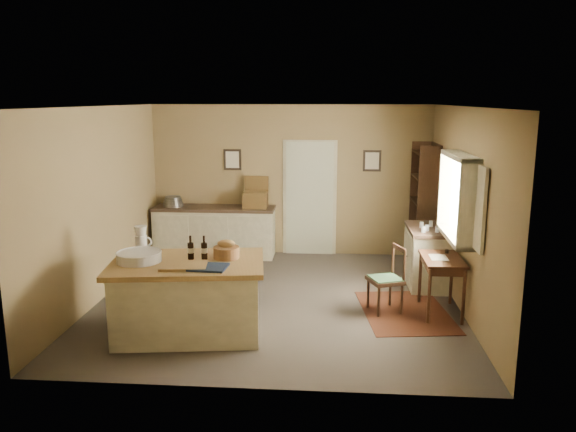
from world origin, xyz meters
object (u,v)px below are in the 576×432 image
at_px(writing_desk, 442,265).
at_px(desk_chair, 385,280).
at_px(work_island, 188,295).
at_px(right_cabinet, 427,256).
at_px(sideboard, 215,230).
at_px(shelving_unit, 426,205).

xyz_separation_m(writing_desk, desk_chair, (-0.73, 0.00, -0.23)).
bearing_deg(work_island, right_cabinet, 25.44).
bearing_deg(writing_desk, sideboard, 144.42).
xyz_separation_m(sideboard, right_cabinet, (3.54, -1.38, -0.02)).
relative_size(work_island, right_cabinet, 1.85).
xyz_separation_m(work_island, right_cabinet, (3.17, 2.05, -0.02)).
relative_size(desk_chair, shelving_unit, 0.42).
bearing_deg(sideboard, right_cabinet, -21.27).
relative_size(work_island, shelving_unit, 0.94).
relative_size(work_island, sideboard, 0.89).
distance_m(work_island, desk_chair, 2.60).
distance_m(writing_desk, desk_chair, 0.76).
distance_m(right_cabinet, shelving_unit, 1.32).
xyz_separation_m(work_island, desk_chair, (2.44, 0.90, -0.04)).
height_order(desk_chair, shelving_unit, shelving_unit).
height_order(work_island, writing_desk, work_island).
bearing_deg(shelving_unit, writing_desk, -93.78).
height_order(work_island, right_cabinet, work_island).
bearing_deg(writing_desk, shelving_unit, 86.22).
bearing_deg(work_island, desk_chair, 12.74).
distance_m(work_island, sideboard, 3.45).
distance_m(sideboard, shelving_unit, 3.74).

